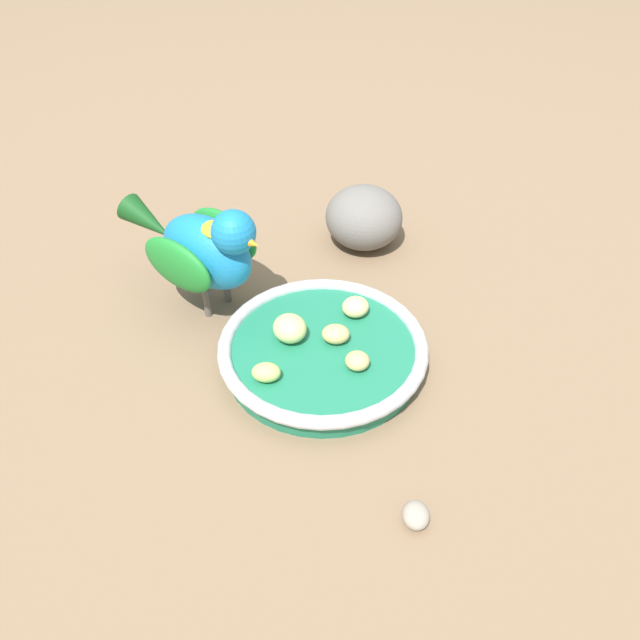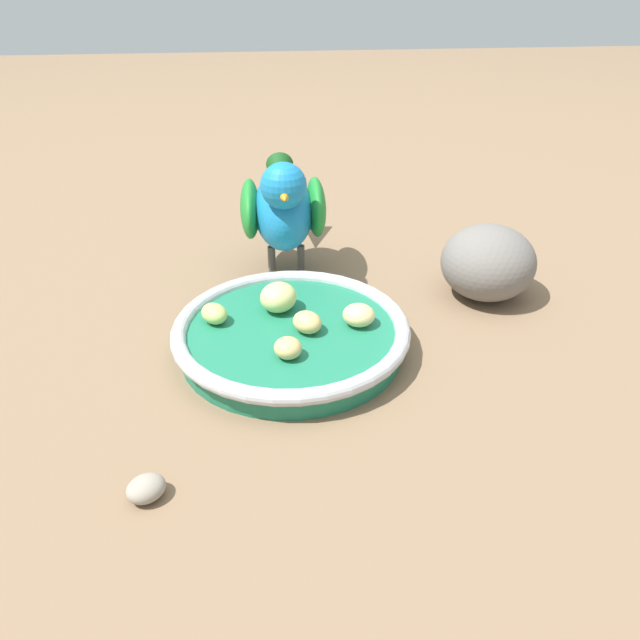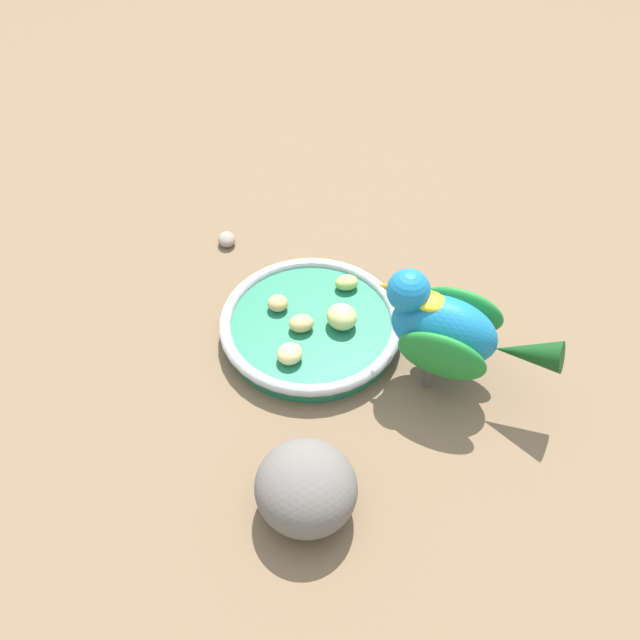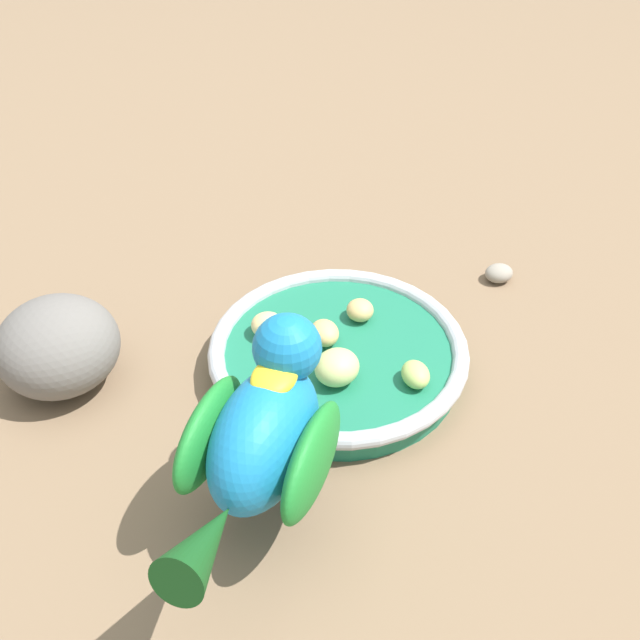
% 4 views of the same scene
% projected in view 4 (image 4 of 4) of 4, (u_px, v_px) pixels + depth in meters
% --- Properties ---
extents(ground_plane, '(4.00, 4.00, 0.00)m').
position_uv_depth(ground_plane, '(312.00, 370.00, 0.74)').
color(ground_plane, '#7A6047').
extents(feeding_bowl, '(0.23, 0.23, 0.03)m').
position_uv_depth(feeding_bowl, '(338.00, 356.00, 0.73)').
color(feeding_bowl, '#1E7251').
rests_on(feeding_bowl, ground_plane).
extents(apple_piece_0, '(0.04, 0.04, 0.02)m').
position_uv_depth(apple_piece_0, '(324.00, 333.00, 0.72)').
color(apple_piece_0, tan).
rests_on(apple_piece_0, feeding_bowl).
extents(apple_piece_1, '(0.03, 0.03, 0.02)m').
position_uv_depth(apple_piece_1, '(360.00, 310.00, 0.75)').
color(apple_piece_1, tan).
rests_on(apple_piece_1, feeding_bowl).
extents(apple_piece_2, '(0.05, 0.05, 0.03)m').
position_uv_depth(apple_piece_2, '(337.00, 367.00, 0.68)').
color(apple_piece_2, '#C6D17A').
rests_on(apple_piece_2, feeding_bowl).
extents(apple_piece_3, '(0.04, 0.04, 0.02)m').
position_uv_depth(apple_piece_3, '(416.00, 374.00, 0.68)').
color(apple_piece_3, '#B2CC66').
rests_on(apple_piece_3, feeding_bowl).
extents(apple_piece_4, '(0.04, 0.04, 0.02)m').
position_uv_depth(apple_piece_4, '(268.00, 326.00, 0.73)').
color(apple_piece_4, '#E5C67F').
rests_on(apple_piece_4, feeding_bowl).
extents(parrot, '(0.10, 0.22, 0.15)m').
position_uv_depth(parrot, '(262.00, 437.00, 0.56)').
color(parrot, '#59544C').
rests_on(parrot, ground_plane).
extents(rock_large, '(0.15, 0.15, 0.08)m').
position_uv_depth(rock_large, '(58.00, 346.00, 0.70)').
color(rock_large, slate).
rests_on(rock_large, ground_plane).
extents(pebble_0, '(0.04, 0.04, 0.02)m').
position_uv_depth(pebble_0, '(499.00, 273.00, 0.83)').
color(pebble_0, gray).
rests_on(pebble_0, ground_plane).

